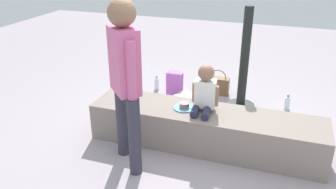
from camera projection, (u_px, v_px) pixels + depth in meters
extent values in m
plane|color=#A1969D|center=(204.00, 145.00, 3.68)|extent=(12.00, 12.00, 0.00)
cube|color=gray|center=(205.00, 129.00, 3.60)|extent=(2.38, 0.54, 0.40)
cylinder|color=#252541|center=(196.00, 110.00, 3.47)|extent=(0.10, 0.25, 0.08)
cylinder|color=#252541|center=(206.00, 112.00, 3.43)|extent=(0.10, 0.25, 0.08)
cube|color=white|center=(205.00, 94.00, 3.48)|extent=(0.22, 0.15, 0.28)
sphere|color=#8C664C|center=(206.00, 73.00, 3.39)|extent=(0.16, 0.16, 0.16)
cylinder|color=#8C664C|center=(194.00, 92.00, 3.53)|extent=(0.05, 0.05, 0.21)
cylinder|color=#8C664C|center=(216.00, 96.00, 3.44)|extent=(0.05, 0.05, 0.21)
cylinder|color=#333141|center=(135.00, 137.00, 3.10)|extent=(0.11, 0.11, 0.75)
cylinder|color=#333141|center=(122.00, 120.00, 3.39)|extent=(0.11, 0.11, 0.75)
cube|color=#D16192|center=(124.00, 61.00, 2.97)|extent=(0.36, 0.36, 0.58)
sphere|color=#8C664C|center=(122.00, 13.00, 2.80)|extent=(0.24, 0.24, 0.24)
cylinder|color=#D16192|center=(131.00, 73.00, 2.85)|extent=(0.09, 0.09, 0.54)
cylinder|color=#D16192|center=(119.00, 61.00, 3.13)|extent=(0.09, 0.09, 0.54)
cylinder|color=#4CA5D8|center=(184.00, 108.00, 3.58)|extent=(0.22, 0.22, 0.01)
cylinder|color=#8D694C|center=(184.00, 105.00, 3.57)|extent=(0.10, 0.10, 0.05)
cylinder|color=pink|center=(184.00, 103.00, 3.56)|extent=(0.10, 0.10, 0.01)
cube|color=silver|center=(190.00, 108.00, 3.55)|extent=(0.11, 0.04, 0.00)
cube|color=#B259BF|center=(175.00, 84.00, 4.77)|extent=(0.22, 0.09, 0.34)
torus|color=white|center=(171.00, 73.00, 4.72)|extent=(0.09, 0.01, 0.09)
torus|color=white|center=(178.00, 73.00, 4.69)|extent=(0.09, 0.01, 0.09)
cylinder|color=black|center=(240.00, 106.00, 4.50)|extent=(0.36, 0.36, 0.04)
cylinder|color=black|center=(245.00, 58.00, 4.24)|extent=(0.11, 0.11, 1.26)
cylinder|color=silver|center=(157.00, 84.00, 5.02)|extent=(0.06, 0.06, 0.16)
cone|color=silver|center=(157.00, 78.00, 4.98)|extent=(0.06, 0.06, 0.03)
cylinder|color=blue|center=(157.00, 77.00, 4.97)|extent=(0.03, 0.03, 0.02)
cylinder|color=silver|center=(287.00, 104.00, 4.42)|extent=(0.07, 0.07, 0.15)
cone|color=silver|center=(288.00, 97.00, 4.39)|extent=(0.06, 0.06, 0.03)
cylinder|color=blue|center=(288.00, 96.00, 4.38)|extent=(0.03, 0.03, 0.02)
cube|color=white|center=(186.00, 101.00, 4.53)|extent=(0.36, 0.37, 0.14)
cube|color=black|center=(207.00, 112.00, 4.12)|extent=(0.33, 0.14, 0.24)
torus|color=black|center=(207.00, 103.00, 4.07)|extent=(0.24, 0.01, 0.24)
cube|color=brown|center=(217.00, 86.00, 4.85)|extent=(0.32, 0.13, 0.24)
torus|color=brown|center=(218.00, 78.00, 4.80)|extent=(0.23, 0.01, 0.23)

